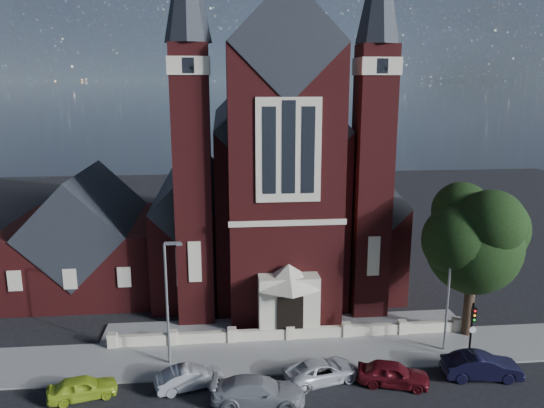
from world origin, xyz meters
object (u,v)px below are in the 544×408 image
Objects in this scene: street_lamp_left at (168,296)px; car_dark_red at (393,374)px; car_navy at (482,366)px; car_white_suv at (322,371)px; church at (268,181)px; street_lamp_right at (450,286)px; car_silver_a at (189,377)px; parish_hall at (88,242)px; traffic_signal at (472,325)px; street_tree at (478,242)px; car_silver_b at (258,391)px; car_lime_van at (83,387)px.

car_dark_red is (13.23, -3.62, -3.88)m from street_lamp_left.
car_white_suv is at bearing 92.33° from car_navy.
church is 21.76m from street_lamp_right.
car_dark_red is (11.92, -0.85, 0.06)m from car_silver_a.
parish_hall is 31.20m from traffic_signal.
street_tree is at bearing 34.26° from street_lamp_right.
street_tree is 2.55× the size of car_dark_red.
car_white_suv is (-11.33, -4.46, -6.32)m from street_tree.
street_lamp_right is 2.03× the size of car_silver_a.
car_silver_b is at bearing -157.22° from street_tree.
car_dark_red is at bearing -117.45° from car_white_suv.
car_silver_b is (-2.72, -23.67, -7.43)m from church.
car_silver_a is 17.48m from car_navy.
car_dark_red is (-7.28, -5.33, -6.24)m from street_tree.
street_tree reaches higher than car_dark_red.
car_white_suv is (-9.73, -1.18, -1.94)m from traffic_signal.
traffic_signal reaches higher than car_dark_red.
car_silver_b is 4.45m from car_white_suv.
street_tree reaches higher than car_navy.
car_navy reaches higher than car_silver_b.
car_silver_a is at bearing 102.32° from car_dark_red.
car_silver_b is at bearing -159.75° from street_lamp_right.
car_dark_red is (5.32, -22.56, -7.47)m from church.
parish_hall is 3.05× the size of traffic_signal.
car_navy is (0.78, -3.40, -3.83)m from street_lamp_right.
church is 8.31× the size of car_dark_red.
car_silver_b is at bearing 100.97° from car_white_suv.
street_tree is 1.32× the size of street_lamp_right.
car_lime_van is 0.95× the size of car_silver_a.
street_lamp_right is 1.93× the size of car_dark_red.
street_lamp_right is 1.74× the size of car_navy.
church reaches higher than car_silver_b.
church is 6.71× the size of car_silver_b.
car_navy is at bearing -71.36° from car_dark_red.
car_lime_van is (-4.65, -3.22, -3.95)m from street_lamp_left.
car_silver_b reaches higher than car_dark_red.
church is 23.00m from car_white_suv.
car_navy is (23.42, -0.18, 0.12)m from car_lime_van.
church is 26.56m from car_lime_van.
car_lime_van is at bearing -145.29° from street_lamp_left.
car_lime_van is at bearing -176.01° from traffic_signal.
car_dark_red reaches higher than car_lime_van.
car_lime_van is 0.73× the size of car_silver_b.
street_lamp_right is at bearing -88.06° from car_white_suv.
church is at bearing 29.67° from car_dark_red.
car_navy is at bearing -78.40° from car_silver_b.
street_lamp_right is 1.56× the size of car_silver_b.
car_white_suv is at bearing -57.62° from car_silver_b.
street_lamp_left is 1.93× the size of car_dark_red.
church reaches higher than car_navy.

